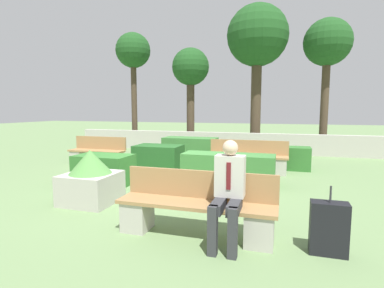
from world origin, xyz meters
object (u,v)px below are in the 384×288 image
at_px(bench_front, 196,210).
at_px(bench_right_side, 247,160).
at_px(tree_center_right, 257,38).
at_px(tree_rightmost, 327,46).
at_px(person_seated_man, 228,188).
at_px(tree_center_left, 191,70).
at_px(tree_leftmost, 133,54).
at_px(bench_left_side, 97,154).
at_px(suitcase, 329,228).
at_px(planter_corner_left, 91,179).

relative_size(bench_front, bench_right_side, 1.01).
xyz_separation_m(tree_center_right, tree_rightmost, (2.73, 0.32, -0.39)).
distance_m(bench_right_side, person_seated_man, 4.59).
distance_m(tree_center_left, tree_center_right, 3.11).
bearing_deg(tree_center_left, tree_leftmost, 178.47).
bearing_deg(tree_center_right, tree_center_left, -177.33).
bearing_deg(tree_center_right, bench_front, -89.65).
height_order(person_seated_man, tree_center_right, tree_center_right).
relative_size(bench_left_side, tree_leftmost, 0.34).
bearing_deg(person_seated_man, suitcase, 4.77).
xyz_separation_m(bench_right_side, tree_center_left, (-3.11, 4.66, 3.08)).
bearing_deg(planter_corner_left, tree_center_left, 94.42).
bearing_deg(tree_rightmost, bench_left_side, -142.52).
relative_size(bench_front, bench_left_side, 1.23).
bearing_deg(planter_corner_left, bench_right_side, 55.41).
height_order(bench_front, tree_center_right, tree_center_right).
height_order(bench_right_side, planter_corner_left, planter_corner_left).
bearing_deg(tree_rightmost, bench_right_side, -115.86).
bearing_deg(bench_left_side, bench_right_side, 7.50).
bearing_deg(suitcase, tree_leftmost, 129.00).
xyz_separation_m(planter_corner_left, tree_center_left, (-0.64, 8.24, 2.98)).
distance_m(bench_left_side, suitcase, 7.37).
relative_size(bench_right_side, tree_center_right, 0.36).
height_order(suitcase, tree_center_right, tree_center_right).
distance_m(planter_corner_left, tree_rightmost, 10.70).
bearing_deg(bench_right_side, suitcase, -74.00).
height_order(planter_corner_left, tree_center_right, tree_center_right).
relative_size(suitcase, tree_leftmost, 0.16).
height_order(tree_leftmost, tree_center_left, tree_leftmost).
relative_size(bench_front, person_seated_man, 1.63).
bearing_deg(bench_right_side, tree_center_right, 90.45).
distance_m(tree_leftmost, tree_center_left, 2.98).
relative_size(tree_center_right, tree_rightmost, 1.13).
height_order(tree_center_left, tree_rightmost, tree_rightmost).
height_order(person_seated_man, suitcase, person_seated_man).
distance_m(suitcase, tree_rightmost, 10.40).
distance_m(bench_front, tree_leftmost, 11.52).
bearing_deg(bench_left_side, bench_front, -39.32).
bearing_deg(planter_corner_left, bench_front, -20.05).
bearing_deg(bench_front, person_seated_man, -17.13).
relative_size(bench_front, planter_corner_left, 2.20).
bearing_deg(tree_center_left, person_seated_man, -69.80).
height_order(bench_right_side, tree_rightmost, tree_rightmost).
height_order(bench_front, tree_rightmost, tree_rightmost).
distance_m(bench_left_side, tree_rightmost, 9.74).
xyz_separation_m(tree_leftmost, tree_rightmost, (8.43, 0.38, -0.06)).
distance_m(person_seated_man, tree_rightmost, 10.52).
xyz_separation_m(bench_right_side, tree_rightmost, (2.48, 5.12, 3.90)).
bearing_deg(person_seated_man, bench_left_side, 138.96).
bearing_deg(person_seated_man, tree_rightmost, 77.22).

